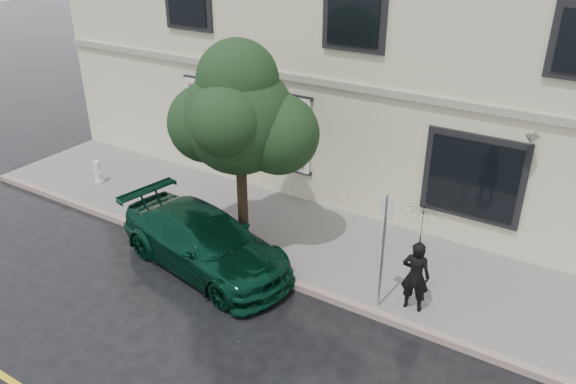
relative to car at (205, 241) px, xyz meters
The scene contains 11 objects.
ground 2.12m from the car, 34.27° to the right, with size 90.00×90.00×0.00m, color black.
sidewalk 2.76m from the car, 51.77° to the left, with size 20.00×3.50×0.15m, color gray.
curb 1.81m from the car, 12.35° to the left, with size 20.00×0.18×0.16m, color gray.
building 8.52m from the car, 78.02° to the left, with size 20.00×8.12×7.00m.
billboard 4.31m from the car, 112.07° to the left, with size 4.30×0.16×2.20m.
car is the anchor object (origin of this frame).
pedestrian 4.78m from the car, 10.47° to the left, with size 0.57×0.37×1.56m, color black.
umbrella 4.97m from the car, 10.47° to the left, with size 0.95×0.95×0.70m, color black.
street_tree 2.89m from the car, 72.97° to the left, with size 2.48×2.48×4.44m.
fire_hydrant 5.61m from the car, 163.42° to the left, with size 0.30×0.28×0.73m.
sign_pole 4.24m from the car, ahead, with size 0.30×0.12×2.55m.
Camera 1 is at (5.72, -7.15, 7.42)m, focal length 35.00 mm.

